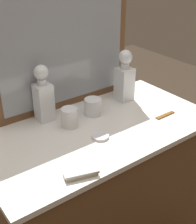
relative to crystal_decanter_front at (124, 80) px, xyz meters
name	(u,v)px	position (x,y,z in m)	size (l,w,h in m)	color
dresser	(98,193)	(-0.29, -0.15, -0.53)	(1.12, 0.60, 0.83)	brown
dresser_mirror	(64,49)	(-0.29, 0.13, 0.19)	(0.77, 0.03, 0.62)	brown
crystal_decanter_front	(124,80)	(0.00, 0.00, 0.00)	(0.08, 0.08, 0.28)	white
crystal_decanter_far_right	(44,99)	(-0.46, 0.06, 0.00)	(0.08, 0.08, 0.28)	white
crystal_tumbler_center	(93,107)	(-0.24, -0.04, -0.08)	(0.09, 0.09, 0.08)	white
crystal_tumbler_left	(70,118)	(-0.39, -0.07, -0.07)	(0.08, 0.08, 0.09)	white
silver_brush_far_right	(81,172)	(-0.55, -0.39, -0.10)	(0.14, 0.10, 0.02)	#B7A88C
porcelain_dish	(100,136)	(-0.34, -0.23, -0.11)	(0.08, 0.08, 0.01)	silver
tortoiseshell_comb	(165,115)	(0.04, -0.27, -0.11)	(0.12, 0.02, 0.01)	brown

